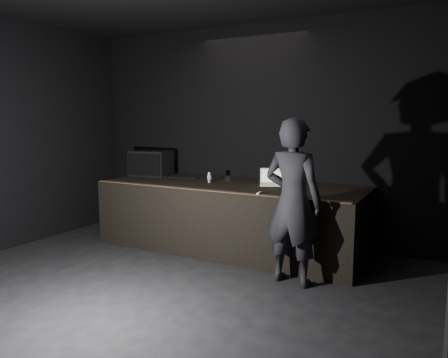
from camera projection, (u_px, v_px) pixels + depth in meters
ground at (107, 317)px, 4.39m from camera, size 7.00×7.00×0.00m
room_walls at (99, 115)px, 4.11m from camera, size 6.10×7.10×3.52m
stage_riser at (231, 216)px, 6.70m from camera, size 4.00×1.50×1.00m
riser_lip at (208, 190)px, 6.01m from camera, size 3.92×0.10×0.01m
stage_monitor at (151, 163)px, 7.55m from camera, size 0.71×0.56×0.44m
cable at (167, 177)px, 7.30m from camera, size 1.02×0.20×0.02m
laptop at (272, 181)px, 6.54m from camera, size 0.44×0.42×0.24m
beer_can at (209, 177)px, 6.77m from camera, size 0.07×0.07×0.16m
plastic_cup at (227, 179)px, 6.81m from camera, size 0.08×0.08×0.10m
wii_remote at (259, 193)px, 5.71m from camera, size 0.05×0.14×0.03m
person at (293, 202)px, 5.19m from camera, size 0.79×0.57×2.00m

